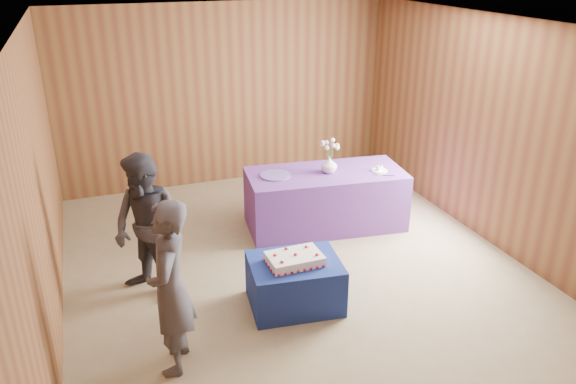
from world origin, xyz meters
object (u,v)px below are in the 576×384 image
vase (329,165)px  guest_right (147,229)px  cake_table (295,283)px  sheet_cake (295,259)px  serving_table (325,199)px  guest_left (170,288)px

vase → guest_right: (-2.38, -0.86, -0.08)m
guest_right → vase: bearing=73.7°
cake_table → vase: 1.96m
sheet_cake → guest_right: size_ratio=0.36×
vase → guest_right: bearing=-160.2°
serving_table → sheet_cake: size_ratio=3.55×
guest_right → cake_table: bearing=26.8°
serving_table → guest_left: size_ratio=1.28×
sheet_cake → guest_left: (-1.28, -0.47, 0.23)m
serving_table → guest_left: 3.12m
serving_table → guest_right: 2.54m
serving_table → guest_left: bearing=-131.4°
cake_table → guest_right: size_ratio=0.58×
cake_table → guest_right: bearing=159.8°
vase → guest_left: size_ratio=0.13×
sheet_cake → guest_left: size_ratio=0.36×
cake_table → sheet_cake: bearing=-108.6°
serving_table → guest_left: guest_left is taller
serving_table → vase: vase is taller
vase → guest_right: 2.54m
cake_table → serving_table: (1.02, 1.56, 0.12)m
sheet_cake → vase: vase is taller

